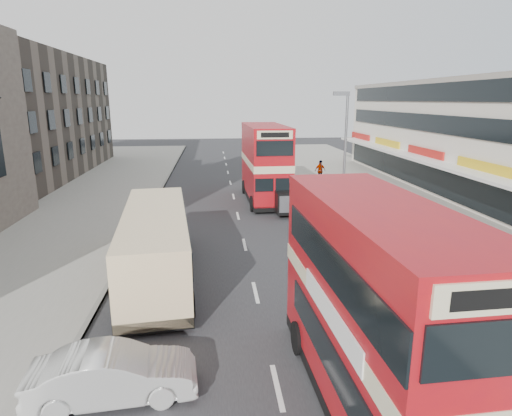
# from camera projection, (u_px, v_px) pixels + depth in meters

# --- Properties ---
(road_surface) EXTENTS (12.00, 90.00, 0.01)m
(road_surface) POSITION_uv_depth(u_px,v_px,m) (238.00, 216.00, 29.18)
(road_surface) COLOR #28282B
(road_surface) RESTS_ON ground
(pavement_right) EXTENTS (12.00, 90.00, 0.15)m
(pavement_right) POSITION_uv_depth(u_px,v_px,m) (408.00, 210.00, 30.33)
(pavement_right) COLOR gray
(pavement_right) RESTS_ON ground
(pavement_left) EXTENTS (12.00, 90.00, 0.15)m
(pavement_left) POSITION_uv_depth(u_px,v_px,m) (54.00, 220.00, 27.99)
(pavement_left) COLOR gray
(pavement_left) RESTS_ON ground
(kerb_left) EXTENTS (0.20, 90.00, 0.16)m
(kerb_left) POSITION_uv_depth(u_px,v_px,m) (146.00, 217.00, 28.57)
(kerb_left) COLOR gray
(kerb_left) RESTS_ON ground
(kerb_right) EXTENTS (0.20, 90.00, 0.16)m
(kerb_right) POSITION_uv_depth(u_px,v_px,m) (326.00, 213.00, 29.76)
(kerb_right) COLOR gray
(kerb_right) RESTS_ON ground
(brick_terrace) EXTENTS (14.00, 28.00, 12.00)m
(brick_terrace) POSITION_uv_depth(u_px,v_px,m) (6.00, 117.00, 42.93)
(brick_terrace) COLOR #66594C
(brick_terrace) RESTS_ON ground
(commercial_row) EXTENTS (9.90, 46.20, 9.30)m
(commercial_row) POSITION_uv_depth(u_px,v_px,m) (504.00, 141.00, 31.90)
(commercial_row) COLOR beige
(commercial_row) RESTS_ON ground
(street_lamp) EXTENTS (1.00, 0.20, 8.12)m
(street_lamp) POSITION_uv_depth(u_px,v_px,m) (344.00, 147.00, 26.72)
(street_lamp) COLOR slate
(street_lamp) RESTS_ON ground
(bus_main) EXTENTS (2.89, 9.42, 5.17)m
(bus_main) POSITION_uv_depth(u_px,v_px,m) (376.00, 310.00, 10.41)
(bus_main) COLOR black
(bus_main) RESTS_ON ground
(bus_second) EXTENTS (2.99, 10.21, 5.61)m
(bus_second) POSITION_uv_depth(u_px,v_px,m) (265.00, 163.00, 32.87)
(bus_second) COLOR black
(bus_second) RESTS_ON ground
(coach) EXTENTS (3.64, 10.64, 2.77)m
(coach) POSITION_uv_depth(u_px,v_px,m) (156.00, 242.00, 18.77)
(coach) COLOR black
(coach) RESTS_ON ground
(car_left_front) EXTENTS (4.40, 1.88, 1.41)m
(car_left_front) POSITION_uv_depth(u_px,v_px,m) (113.00, 374.00, 11.22)
(car_left_front) COLOR silver
(car_left_front) RESTS_ON ground
(car_right_a) EXTENTS (4.36, 1.92, 1.24)m
(car_right_a) POSITION_uv_depth(u_px,v_px,m) (329.00, 223.00, 25.31)
(car_right_a) COLOR maroon
(car_right_a) RESTS_ON ground
(car_right_b) EXTENTS (3.99, 2.10, 1.07)m
(car_right_b) POSITION_uv_depth(u_px,v_px,m) (306.00, 205.00, 29.94)
(car_right_b) COLOR orange
(car_right_b) RESTS_ON ground
(pedestrian_near) EXTENTS (0.69, 0.49, 1.82)m
(pedestrian_near) POSITION_uv_depth(u_px,v_px,m) (369.00, 216.00, 25.14)
(pedestrian_near) COLOR gray
(pedestrian_near) RESTS_ON pavement_right
(pedestrian_far) EXTENTS (1.25, 0.84, 1.98)m
(pedestrian_far) POSITION_uv_depth(u_px,v_px,m) (320.00, 171.00, 40.59)
(pedestrian_far) COLOR gray
(pedestrian_far) RESTS_ON pavement_right
(cyclist) EXTENTS (0.75, 1.87, 1.90)m
(cyclist) POSITION_uv_depth(u_px,v_px,m) (307.00, 213.00, 27.41)
(cyclist) COLOR gray
(cyclist) RESTS_ON ground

